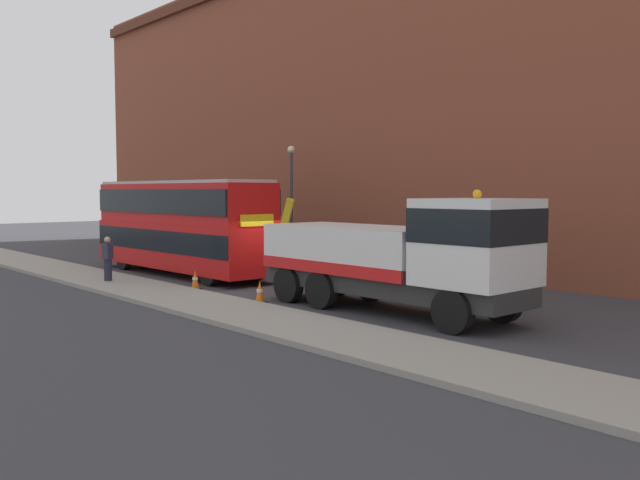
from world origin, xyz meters
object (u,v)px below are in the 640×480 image
at_px(traffic_cone_midway, 260,292).
at_px(street_lamp, 291,194).
at_px(traffic_cone_near_bus, 195,280).
at_px(recovery_tow_truck, 399,255).
at_px(double_decker_bus, 181,223).
at_px(pedestrian_onlooker, 108,259).

bearing_deg(traffic_cone_midway, street_lamp, 136.16).
bearing_deg(traffic_cone_midway, traffic_cone_near_bus, 179.90).
height_order(recovery_tow_truck, traffic_cone_near_bus, recovery_tow_truck).
relative_size(recovery_tow_truck, double_decker_bus, 0.92).
bearing_deg(traffic_cone_near_bus, pedestrian_onlooker, -150.25).
distance_m(traffic_cone_near_bus, street_lamp, 9.78).
height_order(traffic_cone_midway, street_lamp, street_lamp).
height_order(double_decker_bus, traffic_cone_midway, double_decker_bus).
bearing_deg(street_lamp, recovery_tow_truck, -26.03).
distance_m(double_decker_bus, traffic_cone_midway, 8.73).
distance_m(pedestrian_onlooker, traffic_cone_near_bus, 3.87).
bearing_deg(double_decker_bus, pedestrian_onlooker, -76.31).
distance_m(recovery_tow_truck, traffic_cone_near_bus, 8.69).
bearing_deg(traffic_cone_midway, double_decker_bus, 167.24).
bearing_deg(street_lamp, traffic_cone_near_bus, -61.37).
bearing_deg(traffic_cone_near_bus, recovery_tow_truck, 12.67).
bearing_deg(street_lamp, pedestrian_onlooker, -83.58).
height_order(recovery_tow_truck, double_decker_bus, double_decker_bus).
xyz_separation_m(recovery_tow_truck, pedestrian_onlooker, (-11.68, -3.77, -0.77)).
xyz_separation_m(pedestrian_onlooker, street_lamp, (-1.13, 10.03, 2.49)).
relative_size(double_decker_bus, traffic_cone_near_bus, 15.37).
bearing_deg(double_decker_bus, street_lamp, 90.99).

